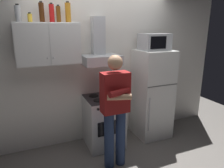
{
  "coord_description": "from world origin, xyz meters",
  "views": [
    {
      "loc": [
        -1.15,
        -2.79,
        1.98
      ],
      "look_at": [
        0.0,
        0.0,
        1.15
      ],
      "focal_mm": 33.11,
      "sensor_mm": 36.0,
      "label": 1
    }
  ],
  "objects_px": {
    "bottle_soda_red": "(52,13)",
    "range_hood": "(100,52)",
    "cooking_pot": "(113,95)",
    "bottle_beer_brown": "(58,14)",
    "microwave": "(154,42)",
    "person_standing": "(115,108)",
    "bottle_canister_steel": "(18,14)",
    "stove_oven": "(104,121)",
    "refrigerator": "(152,94)",
    "bottle_rum_dark": "(42,12)",
    "bottle_spice_jar": "(30,18)",
    "upper_cabinet": "(48,44)",
    "bottle_liquor_amber": "(68,13)"
  },
  "relations": [
    {
      "from": "upper_cabinet",
      "to": "bottle_canister_steel",
      "type": "relative_size",
      "value": 3.81
    },
    {
      "from": "bottle_spice_jar",
      "to": "stove_oven",
      "type": "bearing_deg",
      "value": -6.16
    },
    {
      "from": "upper_cabinet",
      "to": "bottle_liquor_amber",
      "type": "xyz_separation_m",
      "value": [
        0.32,
        0.01,
        0.44
      ]
    },
    {
      "from": "range_hood",
      "to": "microwave",
      "type": "xyz_separation_m",
      "value": [
        0.95,
        -0.11,
        0.14
      ]
    },
    {
      "from": "range_hood",
      "to": "bottle_spice_jar",
      "type": "relative_size",
      "value": 5.85
    },
    {
      "from": "bottle_spice_jar",
      "to": "bottle_beer_brown",
      "type": "bearing_deg",
      "value": 8.04
    },
    {
      "from": "upper_cabinet",
      "to": "person_standing",
      "type": "xyz_separation_m",
      "value": [
        0.75,
        -0.73,
        -0.85
      ]
    },
    {
      "from": "microwave",
      "to": "bottle_canister_steel",
      "type": "relative_size",
      "value": 2.03
    },
    {
      "from": "range_hood",
      "to": "person_standing",
      "type": "xyz_separation_m",
      "value": [
        -0.05,
        -0.73,
        -0.7
      ]
    },
    {
      "from": "refrigerator",
      "to": "bottle_beer_brown",
      "type": "height_order",
      "value": "bottle_beer_brown"
    },
    {
      "from": "refrigerator",
      "to": "bottle_rum_dark",
      "type": "bearing_deg",
      "value": 175.08
    },
    {
      "from": "refrigerator",
      "to": "cooking_pot",
      "type": "bearing_deg",
      "value": -171.68
    },
    {
      "from": "cooking_pot",
      "to": "microwave",
      "type": "bearing_deg",
      "value": 9.57
    },
    {
      "from": "bottle_liquor_amber",
      "to": "bottle_beer_brown",
      "type": "relative_size",
      "value": 1.19
    },
    {
      "from": "upper_cabinet",
      "to": "microwave",
      "type": "distance_m",
      "value": 1.75
    },
    {
      "from": "range_hood",
      "to": "bottle_beer_brown",
      "type": "xyz_separation_m",
      "value": [
        -0.62,
        0.04,
        0.57
      ]
    },
    {
      "from": "bottle_rum_dark",
      "to": "bottle_beer_brown",
      "type": "height_order",
      "value": "bottle_rum_dark"
    },
    {
      "from": "range_hood",
      "to": "bottle_canister_steel",
      "type": "bearing_deg",
      "value": 177.86
    },
    {
      "from": "bottle_beer_brown",
      "to": "bottle_canister_steel",
      "type": "bearing_deg",
      "value": 179.5
    },
    {
      "from": "bottle_beer_brown",
      "to": "range_hood",
      "type": "bearing_deg",
      "value": -3.57
    },
    {
      "from": "bottle_soda_red",
      "to": "range_hood",
      "type": "bearing_deg",
      "value": -3.38
    },
    {
      "from": "range_hood",
      "to": "bottle_liquor_amber",
      "type": "distance_m",
      "value": 0.77
    },
    {
      "from": "bottle_beer_brown",
      "to": "refrigerator",
      "type": "bearing_deg",
      "value": -5.98
    },
    {
      "from": "bottle_liquor_amber",
      "to": "bottle_soda_red",
      "type": "distance_m",
      "value": 0.23
    },
    {
      "from": "bottle_spice_jar",
      "to": "bottle_beer_brown",
      "type": "relative_size",
      "value": 0.52
    },
    {
      "from": "refrigerator",
      "to": "cooking_pot",
      "type": "xyz_separation_m",
      "value": [
        -0.82,
        -0.12,
        0.13
      ]
    },
    {
      "from": "microwave",
      "to": "bottle_soda_red",
      "type": "xyz_separation_m",
      "value": [
        -1.66,
        0.15,
        0.44
      ]
    },
    {
      "from": "bottle_soda_red",
      "to": "bottle_beer_brown",
      "type": "xyz_separation_m",
      "value": [
        0.09,
        -0.0,
        -0.01
      ]
    },
    {
      "from": "stove_oven",
      "to": "bottle_soda_red",
      "type": "bearing_deg",
      "value": 166.68
    },
    {
      "from": "microwave",
      "to": "bottle_canister_steel",
      "type": "height_order",
      "value": "bottle_canister_steel"
    },
    {
      "from": "person_standing",
      "to": "bottle_beer_brown",
      "type": "xyz_separation_m",
      "value": [
        -0.57,
        0.77,
        1.26
      ]
    },
    {
      "from": "refrigerator",
      "to": "bottle_liquor_amber",
      "type": "height_order",
      "value": "bottle_liquor_amber"
    },
    {
      "from": "person_standing",
      "to": "bottle_liquor_amber",
      "type": "xyz_separation_m",
      "value": [
        -0.43,
        0.74,
        1.29
      ]
    },
    {
      "from": "microwave",
      "to": "person_standing",
      "type": "relative_size",
      "value": 0.29
    },
    {
      "from": "upper_cabinet",
      "to": "bottle_soda_red",
      "type": "xyz_separation_m",
      "value": [
        0.09,
        0.04,
        0.43
      ]
    },
    {
      "from": "bottle_rum_dark",
      "to": "bottle_canister_steel",
      "type": "height_order",
      "value": "bottle_rum_dark"
    },
    {
      "from": "cooking_pot",
      "to": "bottle_beer_brown",
      "type": "distance_m",
      "value": 1.47
    },
    {
      "from": "refrigerator",
      "to": "bottle_rum_dark",
      "type": "height_order",
      "value": "bottle_rum_dark"
    },
    {
      "from": "range_hood",
      "to": "cooking_pot",
      "type": "distance_m",
      "value": 0.72
    },
    {
      "from": "range_hood",
      "to": "bottle_spice_jar",
      "type": "xyz_separation_m",
      "value": [
        -1.01,
        -0.02,
        0.51
      ]
    },
    {
      "from": "bottle_liquor_amber",
      "to": "bottle_beer_brown",
      "type": "bearing_deg",
      "value": 168.38
    },
    {
      "from": "upper_cabinet",
      "to": "range_hood",
      "type": "height_order",
      "value": "range_hood"
    },
    {
      "from": "cooking_pot",
      "to": "bottle_canister_steel",
      "type": "distance_m",
      "value": 1.8
    },
    {
      "from": "upper_cabinet",
      "to": "cooking_pot",
      "type": "bearing_deg",
      "value": -14.73
    },
    {
      "from": "person_standing",
      "to": "bottle_liquor_amber",
      "type": "height_order",
      "value": "bottle_liquor_amber"
    },
    {
      "from": "range_hood",
      "to": "bottle_rum_dark",
      "type": "xyz_separation_m",
      "value": [
        -0.85,
        0.03,
        0.59
      ]
    },
    {
      "from": "stove_oven",
      "to": "refrigerator",
      "type": "distance_m",
      "value": 1.02
    },
    {
      "from": "range_hood",
      "to": "bottle_canister_steel",
      "type": "height_order",
      "value": "bottle_canister_steel"
    },
    {
      "from": "stove_oven",
      "to": "bottle_rum_dark",
      "type": "bearing_deg",
      "value": 169.62
    },
    {
      "from": "bottle_soda_red",
      "to": "cooking_pot",
      "type": "bearing_deg",
      "value": -18.86
    }
  ]
}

